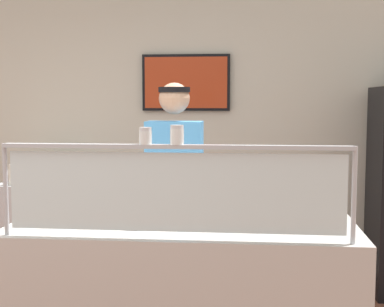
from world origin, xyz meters
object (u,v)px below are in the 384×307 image
(parmesan_shaker, at_px, (145,137))
(worker_figure, at_px, (175,194))
(pizza_tray, at_px, (142,218))
(pizza_server, at_px, (140,215))
(pepper_flake_shaker, at_px, (177,136))
(pizza_box_stack, at_px, (40,172))

(parmesan_shaker, distance_m, worker_figure, 1.13)
(pizza_tray, bearing_deg, parmesan_shaker, -76.22)
(parmesan_shaker, bearing_deg, worker_figure, 89.48)
(pizza_server, xyz_separation_m, parmesan_shaker, (0.11, -0.38, 0.47))
(pizza_tray, bearing_deg, pepper_flake_shaker, -57.46)
(pizza_tray, relative_size, parmesan_shaker, 5.84)
(pizza_box_stack, bearing_deg, worker_figure, -37.42)
(parmesan_shaker, height_order, worker_figure, worker_figure)
(pepper_flake_shaker, bearing_deg, parmesan_shaker, 180.00)
(parmesan_shaker, bearing_deg, pepper_flake_shaker, 0.00)
(parmesan_shaker, bearing_deg, pizza_tray, 103.78)
(pizza_server, bearing_deg, pizza_box_stack, 122.45)
(pizza_tray, xyz_separation_m, worker_figure, (0.11, 0.63, 0.04))
(pizza_server, relative_size, worker_figure, 0.16)
(pizza_server, relative_size, parmesan_shaker, 3.32)
(pizza_server, height_order, pepper_flake_shaker, pepper_flake_shaker)
(parmesan_shaker, relative_size, pizza_box_stack, 0.19)
(pizza_server, height_order, parmesan_shaker, parmesan_shaker)
(worker_figure, bearing_deg, pizza_box_stack, 142.58)
(pizza_server, xyz_separation_m, pizza_box_stack, (-1.24, 1.69, 0.01))
(parmesan_shaker, xyz_separation_m, pizza_box_stack, (-1.35, 2.07, -0.46))
(pizza_tray, relative_size, pepper_flake_shaker, 5.13)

